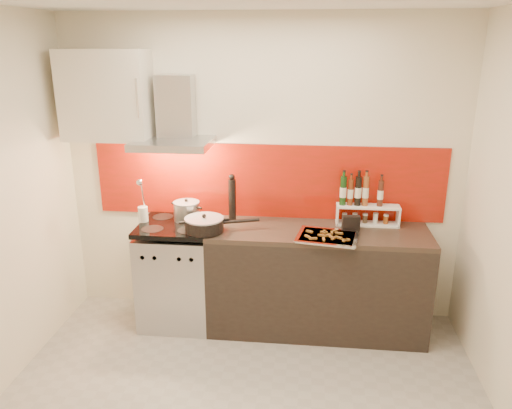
# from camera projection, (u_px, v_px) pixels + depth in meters

# --- Properties ---
(back_wall) EXTENTS (3.40, 0.02, 2.60)m
(back_wall) POSITION_uv_depth(u_px,v_px,m) (262.00, 172.00, 4.28)
(back_wall) COLOR silver
(back_wall) RESTS_ON ground
(backsplash) EXTENTS (3.00, 0.02, 0.64)m
(backsplash) POSITION_uv_depth(u_px,v_px,m) (267.00, 181.00, 4.29)
(backsplash) COLOR maroon
(backsplash) RESTS_ON back_wall
(range_stove) EXTENTS (0.60, 0.60, 0.91)m
(range_stove) POSITION_uv_depth(u_px,v_px,m) (178.00, 274.00, 4.33)
(range_stove) COLOR #B7B7BA
(range_stove) RESTS_ON ground
(counter) EXTENTS (1.80, 0.60, 0.90)m
(counter) POSITION_uv_depth(u_px,v_px,m) (317.00, 280.00, 4.21)
(counter) COLOR black
(counter) RESTS_ON ground
(range_hood) EXTENTS (0.62, 0.50, 0.61)m
(range_hood) POSITION_uv_depth(u_px,v_px,m) (174.00, 122.00, 4.06)
(range_hood) COLOR #B7B7BA
(range_hood) RESTS_ON back_wall
(upper_cabinet) EXTENTS (0.70, 0.35, 0.72)m
(upper_cabinet) POSITION_uv_depth(u_px,v_px,m) (106.00, 95.00, 4.04)
(upper_cabinet) COLOR beige
(upper_cabinet) RESTS_ON back_wall
(stock_pot) EXTENTS (0.22, 0.22, 0.19)m
(stock_pot) POSITION_uv_depth(u_px,v_px,m) (187.00, 211.00, 4.24)
(stock_pot) COLOR #B7B7BA
(stock_pot) RESTS_ON range_stove
(saute_pan) EXTENTS (0.59, 0.32, 0.15)m
(saute_pan) POSITION_uv_depth(u_px,v_px,m) (205.00, 224.00, 4.01)
(saute_pan) COLOR black
(saute_pan) RESTS_ON range_stove
(utensil_jar) EXTENTS (0.08, 0.12, 0.40)m
(utensil_jar) POSITION_uv_depth(u_px,v_px,m) (143.00, 209.00, 4.19)
(utensil_jar) COLOR silver
(utensil_jar) RESTS_ON range_stove
(pepper_mill) EXTENTS (0.06, 0.06, 0.41)m
(pepper_mill) POSITION_uv_depth(u_px,v_px,m) (232.00, 198.00, 4.22)
(pepper_mill) COLOR black
(pepper_mill) RESTS_ON counter
(step_shelf) EXTENTS (0.52, 0.14, 0.42)m
(step_shelf) POSITION_uv_depth(u_px,v_px,m) (363.00, 204.00, 4.14)
(step_shelf) COLOR white
(step_shelf) RESTS_ON counter
(caddy_box) EXTENTS (0.15, 0.08, 0.12)m
(caddy_box) POSITION_uv_depth(u_px,v_px,m) (351.00, 223.00, 4.05)
(caddy_box) COLOR black
(caddy_box) RESTS_ON counter
(baking_tray) EXTENTS (0.52, 0.43, 0.03)m
(baking_tray) POSITION_uv_depth(u_px,v_px,m) (328.00, 237.00, 3.89)
(baking_tray) COLOR silver
(baking_tray) RESTS_ON counter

